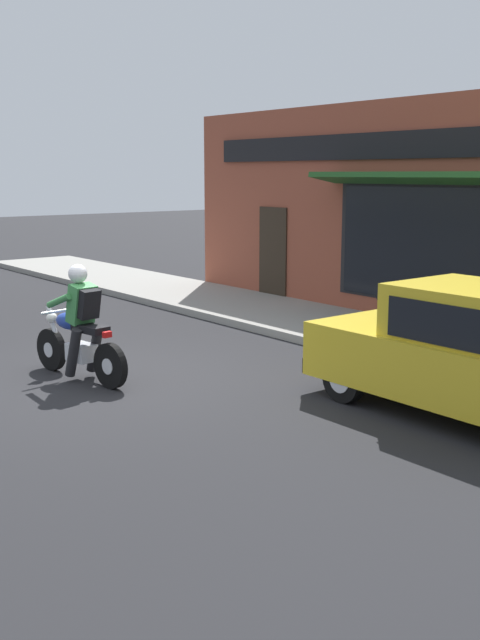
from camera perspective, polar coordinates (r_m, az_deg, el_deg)
name	(u,v)px	position (r m, az deg, el deg)	size (l,w,h in m)	color
ground_plane	(110,379)	(10.70, -9.88, -4.43)	(80.00, 80.00, 0.00)	black
sidewalk_curb	(245,307)	(15.77, 0.39, 1.01)	(2.60, 22.00, 0.14)	gray
storefront_building	(396,212)	(14.71, 11.78, 8.04)	(1.25, 11.70, 4.20)	brown
motorcycle_with_rider	(80,332)	(10.60, -12.13, -0.88)	(0.66, 2.01, 1.62)	black
car_hatchback	(467,353)	(9.16, 16.89, -2.43)	(1.66, 3.79, 1.57)	black
trash_bin	(405,315)	(12.10, 12.46, 0.37)	(0.56, 0.56, 0.98)	#514C47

